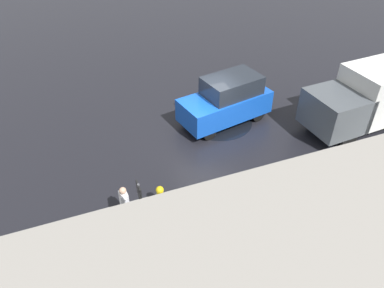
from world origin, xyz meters
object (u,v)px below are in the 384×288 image
object	(u,v)px
delivery_truck	(371,96)
moving_hatchback	(227,100)
sign_post	(141,206)
fire_hydrant	(160,196)
pedestrian	(124,201)

from	to	relation	value
delivery_truck	moving_hatchback	bearing A→B (deg)	-23.51
moving_hatchback	sign_post	world-z (taller)	sign_post
fire_hydrant	pedestrian	size ratio (longest dim) A/B	0.66
moving_hatchback	pedestrian	xyz separation A→B (m)	(5.34, 3.85, -0.34)
delivery_truck	fire_hydrant	world-z (taller)	delivery_truck
pedestrian	sign_post	bearing A→B (deg)	101.91
moving_hatchback	delivery_truck	distance (m)	5.96
moving_hatchback	fire_hydrant	bearing A→B (deg)	42.35
delivery_truck	pedestrian	world-z (taller)	delivery_truck
delivery_truck	fire_hydrant	xyz separation A→B (m)	(9.62, 1.42, -0.97)
moving_hatchback	fire_hydrant	size ratio (longest dim) A/B	5.18
pedestrian	sign_post	distance (m)	1.58
moving_hatchback	fire_hydrant	distance (m)	5.67
sign_post	moving_hatchback	bearing A→B (deg)	-134.70
delivery_truck	sign_post	xyz separation A→B (m)	(10.53, 2.75, 0.20)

